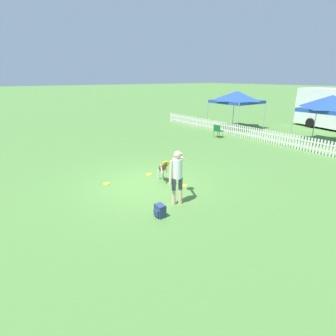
# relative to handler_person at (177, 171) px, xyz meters

# --- Properties ---
(ground_plane) EXTENTS (240.00, 240.00, 0.00)m
(ground_plane) POSITION_rel_handler_person_xyz_m (-1.76, -0.02, -1.00)
(ground_plane) COLOR #4C7A38
(handler_person) EXTENTS (0.84, 0.89, 1.60)m
(handler_person) POSITION_rel_handler_person_xyz_m (0.00, 0.00, 0.00)
(handler_person) COLOR beige
(handler_person) RESTS_ON ground_plane
(leaping_dog) EXTENTS (1.07, 0.53, 0.93)m
(leaping_dog) POSITION_rel_handler_person_xyz_m (-1.55, 0.57, -0.44)
(leaping_dog) COLOR brown
(leaping_dog) RESTS_ON ground_plane
(frisbee_near_handler) EXTENTS (0.23, 0.23, 0.02)m
(frisbee_near_handler) POSITION_rel_handler_person_xyz_m (-0.87, 0.96, -0.99)
(frisbee_near_handler) COLOR yellow
(frisbee_near_handler) RESTS_ON ground_plane
(frisbee_near_dog) EXTENTS (0.23, 0.23, 0.02)m
(frisbee_near_dog) POSITION_rel_handler_person_xyz_m (-2.56, -1.10, -0.99)
(frisbee_near_dog) COLOR yellow
(frisbee_near_dog) RESTS_ON ground_plane
(frisbee_midfield) EXTENTS (0.23, 0.23, 0.02)m
(frisbee_midfield) POSITION_rel_handler_person_xyz_m (-2.48, 0.58, -0.99)
(frisbee_midfield) COLOR yellow
(frisbee_midfield) RESTS_ON ground_plane
(backpack_on_grass) EXTENTS (0.29, 0.25, 0.34)m
(backpack_on_grass) POSITION_rel_handler_person_xyz_m (0.37, -0.85, -0.83)
(backpack_on_grass) COLOR navy
(backpack_on_grass) RESTS_ON ground_plane
(picket_fence) EXTENTS (20.90, 0.04, 0.72)m
(picket_fence) POSITION_rel_handler_person_xyz_m (-1.76, 8.68, -0.64)
(picket_fence) COLOR silver
(picket_fence) RESTS_ON ground_plane
(folding_chair_center) EXTENTS (0.54, 0.55, 0.79)m
(folding_chair_center) POSITION_rel_handler_person_xyz_m (-5.54, 7.39, -0.53)
(folding_chair_center) COLOR #333338
(folding_chair_center) RESTS_ON ground_plane
(canopy_tent_main) EXTENTS (2.84, 2.84, 2.60)m
(canopy_tent_main) POSITION_rel_handler_person_xyz_m (-6.96, 10.57, 1.19)
(canopy_tent_main) COLOR #B2B2B2
(canopy_tent_main) RESTS_ON ground_plane
(canopy_tent_secondary) EXTENTS (2.57, 2.57, 2.62)m
(canopy_tent_secondary) POSITION_rel_handler_person_xyz_m (-0.98, 11.02, 1.17)
(canopy_tent_secondary) COLOR #B2B2B2
(canopy_tent_secondary) RESTS_ON ground_plane
(equipment_trailer) EXTENTS (5.11, 2.88, 2.75)m
(equipment_trailer) POSITION_rel_handler_person_xyz_m (-3.26, 16.24, 0.44)
(equipment_trailer) COLOR white
(equipment_trailer) RESTS_ON ground_plane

